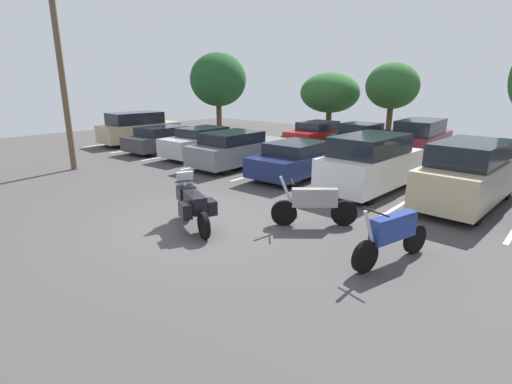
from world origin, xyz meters
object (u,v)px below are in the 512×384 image
at_px(motorcycle_second, 392,235).
at_px(motorcycle_third, 314,204).
at_px(motorcycle_touring, 193,204).
at_px(car_champagne, 468,174).
at_px(car_tan, 138,128).
at_px(car_far_red, 318,133).
at_px(car_grey, 238,149).
at_px(car_far_maroon, 421,139).
at_px(car_navy, 298,159).
at_px(car_silver, 206,142).
at_px(car_white, 370,163).
at_px(car_charcoal, 166,139).
at_px(car_far_black, 362,138).
at_px(utility_pole, 61,69).

bearing_deg(motorcycle_second, motorcycle_third, 162.33).
distance_m(motorcycle_touring, car_champagne, 8.21).
distance_m(car_tan, car_far_red, 10.77).
distance_m(car_grey, car_far_maroon, 9.13).
bearing_deg(motorcycle_second, car_tan, 162.97).
bearing_deg(car_champagne, car_navy, -176.74).
distance_m(car_silver, car_far_maroon, 10.62).
xyz_separation_m(car_silver, car_white, (8.99, -0.54, 0.23)).
relative_size(car_silver, car_navy, 1.07).
bearing_deg(car_charcoal, car_far_maroon, 32.89).
distance_m(motorcycle_second, car_silver, 12.99).
relative_size(car_silver, car_far_black, 1.07).
distance_m(motorcycle_third, car_far_maroon, 11.47).
bearing_deg(car_far_maroon, car_far_red, 178.35).
height_order(motorcycle_touring, utility_pole, utility_pole).
bearing_deg(car_champagne, car_far_red, 143.97).
relative_size(motorcycle_touring, car_champagne, 0.43).
bearing_deg(car_navy, car_white, -0.79).
bearing_deg(car_charcoal, car_far_red, 55.48).
xyz_separation_m(car_tan, car_silver, (6.07, -0.04, -0.21)).
relative_size(car_navy, car_far_black, 1.00).
bearing_deg(car_champagne, car_tan, 179.37).
xyz_separation_m(car_white, car_far_maroon, (-0.78, 7.27, -0.02)).
xyz_separation_m(car_grey, car_champagne, (9.13, 0.46, 0.20)).
relative_size(car_silver, car_far_red, 1.02).
height_order(car_champagne, car_far_red, car_champagne).
xyz_separation_m(car_navy, car_far_maroon, (2.25, 7.23, 0.24)).
bearing_deg(car_silver, car_tan, 179.63).
distance_m(car_charcoal, car_champagne, 14.73).
bearing_deg(motorcycle_third, motorcycle_second, -17.67).
xyz_separation_m(car_tan, car_white, (15.06, -0.58, 0.02)).
height_order(motorcycle_touring, car_champagne, car_champagne).
xyz_separation_m(motorcycle_second, car_silver, (-11.80, 5.43, 0.12)).
height_order(car_silver, car_grey, car_grey).
height_order(motorcycle_touring, car_charcoal, motorcycle_touring).
relative_size(motorcycle_third, car_silver, 0.37).
height_order(car_white, car_far_maroon, car_white).
distance_m(car_far_red, car_far_maroon, 6.00).
height_order(car_white, car_far_black, car_white).
bearing_deg(car_navy, car_grey, -177.75).
height_order(car_navy, utility_pole, utility_pole).
xyz_separation_m(car_tan, car_grey, (8.88, -0.66, -0.17)).
relative_size(motorcycle_third, utility_pole, 0.23).
relative_size(car_charcoal, car_white, 1.04).
distance_m(car_tan, car_white, 15.07).
relative_size(car_champagne, utility_pole, 0.61).
bearing_deg(car_silver, motorcycle_second, -24.73).
height_order(car_silver, car_navy, car_silver).
xyz_separation_m(motorcycle_third, car_grey, (-6.60, 4.05, 0.19)).
xyz_separation_m(motorcycle_third, car_navy, (-3.44, 4.17, 0.12)).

